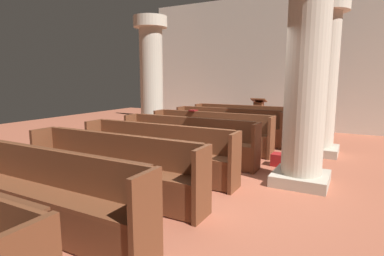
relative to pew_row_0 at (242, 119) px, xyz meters
The scene contains 15 objects.
ground_plane 4.20m from the pew_row_0, 79.70° to the right, with size 19.20×19.20×0.00m, color #AD5B42.
back_wall 2.75m from the pew_row_0, 69.34° to the left, with size 10.00×0.16×4.50m, color silver.
pew_row_0 is the anchor object (origin of this frame).
pew_row_1 1.12m from the pew_row_0, 90.00° to the right, with size 2.98×0.46×0.91m.
pew_row_2 2.24m from the pew_row_0, 90.00° to the right, with size 2.98×0.46×0.91m.
pew_row_3 3.36m from the pew_row_0, 90.00° to the right, with size 2.98×0.46×0.91m.
pew_row_4 4.48m from the pew_row_0, 90.00° to the right, with size 2.98×0.46×0.91m.
pew_row_5 5.60m from the pew_row_0, 90.00° to the right, with size 2.98×0.47×0.91m.
pew_row_6 6.72m from the pew_row_0, 90.00° to the right, with size 2.98×0.46×0.91m.
pillar_aisle_side 2.97m from the pew_row_0, 30.23° to the right, with size 0.95×0.95×3.43m.
pillar_far_side 2.99m from the pew_row_0, 146.96° to the right, with size 0.95×0.95×3.43m.
pillar_aisle_rear 4.53m from the pew_row_0, 57.89° to the right, with size 0.93×0.93×3.43m.
lectern 1.15m from the pew_row_0, 81.34° to the left, with size 0.48×0.45×1.08m.
hymn_book 2.17m from the pew_row_0, 105.61° to the right, with size 0.16×0.21×0.03m, color maroon.
kneeler_box_red 3.32m from the pew_row_0, 57.05° to the right, with size 0.37×0.28×0.24m, color maroon.
Camera 1 is at (2.29, -4.71, 1.72)m, focal length 28.72 mm.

